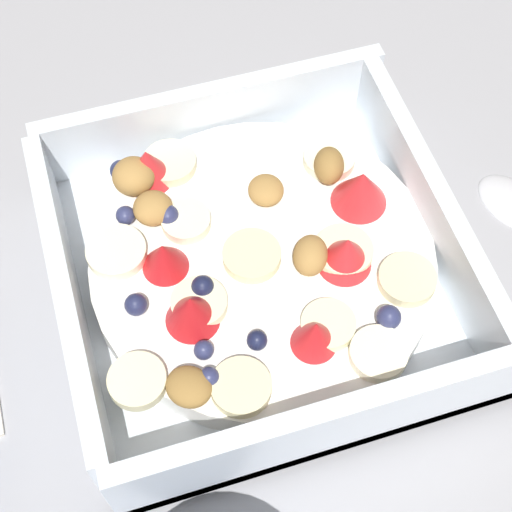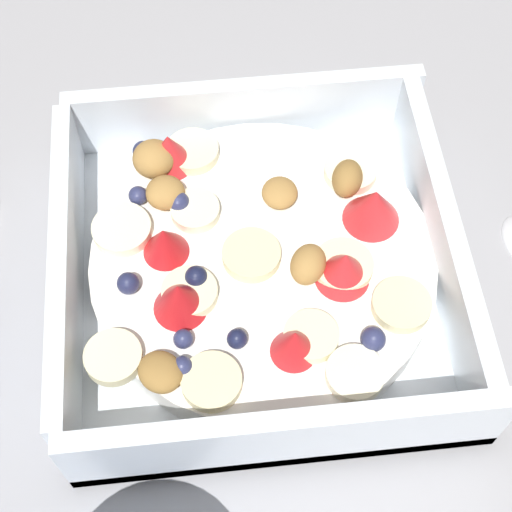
# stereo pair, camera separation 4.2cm
# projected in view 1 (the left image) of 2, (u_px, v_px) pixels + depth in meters

# --- Properties ---
(ground_plane) EXTENTS (2.40, 2.40, 0.00)m
(ground_plane) POSITION_uv_depth(u_px,v_px,m) (269.00, 299.00, 0.45)
(ground_plane) COLOR #9E9EA3
(fruit_bowl) EXTENTS (0.21, 0.21, 0.06)m
(fruit_bowl) POSITION_uv_depth(u_px,v_px,m) (255.00, 265.00, 0.43)
(fruit_bowl) COLOR white
(fruit_bowl) RESTS_ON ground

